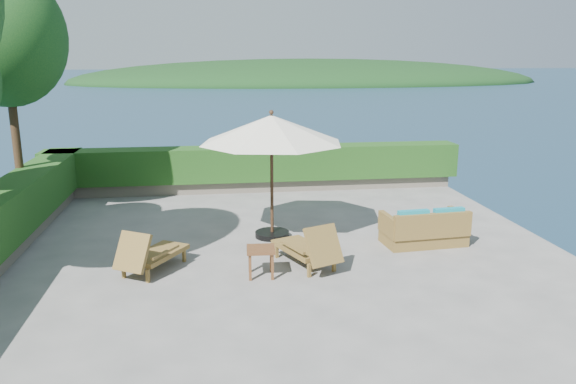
{
  "coord_description": "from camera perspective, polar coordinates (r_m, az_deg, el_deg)",
  "views": [
    {
      "loc": [
        -1.33,
        -11.02,
        4.0
      ],
      "look_at": [
        0.3,
        0.8,
        1.1
      ],
      "focal_mm": 35.0,
      "sensor_mm": 36.0,
      "label": 1
    }
  ],
  "objects": [
    {
      "name": "ground",
      "position": [
        11.8,
        -0.92,
        -6.15
      ],
      "size": [
        12.0,
        12.0,
        0.0
      ],
      "primitive_type": "plane",
      "color": "gray",
      "rests_on": "ground"
    },
    {
      "name": "hedge_far",
      "position": [
        16.97,
        -3.22,
        2.94
      ],
      "size": [
        12.4,
        0.9,
        1.0
      ],
      "primitive_type": "cube",
      "color": "#133E11",
      "rests_on": "planter_wall_far"
    },
    {
      "name": "foundation",
      "position": [
        12.41,
        -0.89,
        -12.9
      ],
      "size": [
        12.0,
        12.0,
        3.0
      ],
      "primitive_type": "cube",
      "color": "#5B5248",
      "rests_on": "ocean"
    },
    {
      "name": "lounge_right",
      "position": [
        10.91,
        2.11,
        -5.67
      ],
      "size": [
        1.25,
        1.76,
        0.94
      ],
      "rotation": [
        0.0,
        0.0,
        0.4
      ],
      "color": "olive",
      "rests_on": "ground"
    },
    {
      "name": "patio_umbrella",
      "position": [
        12.25,
        -1.69,
        6.27
      ],
      "size": [
        3.82,
        3.82,
        2.87
      ],
      "rotation": [
        0.0,
        0.0,
        0.22
      ],
      "color": "black",
      "rests_on": "ground"
    },
    {
      "name": "side_table",
      "position": [
        10.45,
        -2.78,
        -6.21
      ],
      "size": [
        0.55,
        0.55,
        0.55
      ],
      "rotation": [
        0.0,
        0.0,
        -0.05
      ],
      "color": "brown",
      "rests_on": "ground"
    },
    {
      "name": "offshore_island",
      "position": [
        153.46,
        2.08,
        11.05
      ],
      "size": [
        126.0,
        57.6,
        12.6
      ],
      "primitive_type": "ellipsoid",
      "color": "black",
      "rests_on": "ocean"
    },
    {
      "name": "wicker_loveseat",
      "position": [
        12.52,
        13.73,
        -3.75
      ],
      "size": [
        1.84,
        1.05,
        0.87
      ],
      "rotation": [
        0.0,
        0.0,
        0.08
      ],
      "color": "olive",
      "rests_on": "ground"
    },
    {
      "name": "tree_far",
      "position": [
        14.97,
        -26.85,
        13.79
      ],
      "size": [
        2.8,
        2.8,
        6.03
      ],
      "color": "#3D2717",
      "rests_on": "ground"
    },
    {
      "name": "planter_wall_far",
      "position": [
        17.11,
        -3.19,
        0.74
      ],
      "size": [
        12.0,
        0.6,
        0.36
      ],
      "primitive_type": "cube",
      "color": "#72685B",
      "rests_on": "ground"
    },
    {
      "name": "lounge_left",
      "position": [
        10.95,
        -13.87,
        -6.08
      ],
      "size": [
        1.36,
        1.66,
        0.9
      ],
      "rotation": [
        0.0,
        0.0,
        -0.55
      ],
      "color": "olive",
      "rests_on": "ground"
    },
    {
      "name": "ocean",
      "position": [
        13.13,
        -0.87,
        -18.57
      ],
      "size": [
        600.0,
        600.0,
        0.0
      ],
      "primitive_type": "plane",
      "color": "#172B47",
      "rests_on": "ground"
    }
  ]
}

